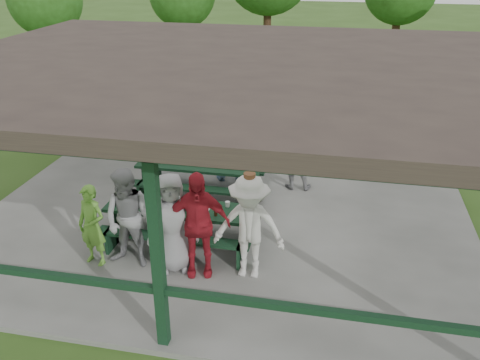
% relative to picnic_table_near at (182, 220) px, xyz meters
% --- Properties ---
extents(ground, '(90.00, 90.00, 0.00)m').
position_rel_picnic_table_near_xyz_m(ground, '(0.55, 1.20, -0.58)').
color(ground, '#2F4F18').
rests_on(ground, ground).
extents(concrete_slab, '(10.00, 8.00, 0.10)m').
position_rel_picnic_table_near_xyz_m(concrete_slab, '(0.55, 1.20, -0.53)').
color(concrete_slab, '#63635E').
rests_on(concrete_slab, ground).
extents(pavilion_structure, '(10.60, 8.60, 3.24)m').
position_rel_picnic_table_near_xyz_m(pavilion_structure, '(0.55, 1.20, 2.59)').
color(pavilion_structure, black).
rests_on(pavilion_structure, concrete_slab).
extents(picnic_table_near, '(2.80, 1.39, 0.75)m').
position_rel_picnic_table_near_xyz_m(picnic_table_near, '(0.00, 0.00, 0.00)').
color(picnic_table_near, black).
rests_on(picnic_table_near, concrete_slab).
extents(picnic_table_far, '(2.74, 1.39, 0.75)m').
position_rel_picnic_table_near_xyz_m(picnic_table_far, '(-0.21, 2.00, -0.00)').
color(picnic_table_far, black).
rests_on(picnic_table_far, concrete_slab).
extents(table_setting, '(2.33, 0.45, 0.10)m').
position_rel_picnic_table_near_xyz_m(table_setting, '(0.11, 0.02, 0.30)').
color(table_setting, white).
rests_on(table_setting, picnic_table_near).
extents(contestant_green, '(0.61, 0.47, 1.49)m').
position_rel_picnic_table_near_xyz_m(contestant_green, '(-1.30, -0.94, 0.26)').
color(contestant_green, '#62A435').
rests_on(contestant_green, concrete_slab).
extents(contestant_grey_left, '(0.95, 0.78, 1.81)m').
position_rel_picnic_table_near_xyz_m(contestant_grey_left, '(-0.64, -0.87, 0.42)').
color(contestant_grey_left, gray).
rests_on(contestant_grey_left, concrete_slab).
extents(contestant_grey_mid, '(1.01, 0.83, 1.79)m').
position_rel_picnic_table_near_xyz_m(contestant_grey_mid, '(0.12, -0.82, 0.41)').
color(contestant_grey_mid, gray).
rests_on(contestant_grey_mid, concrete_slab).
extents(contestant_red, '(1.18, 0.70, 1.88)m').
position_rel_picnic_table_near_xyz_m(contestant_red, '(0.56, -0.86, 0.46)').
color(contestant_red, '#AB1C29').
rests_on(contestant_red, concrete_slab).
extents(contestant_white_fedora, '(1.19, 0.69, 1.90)m').
position_rel_picnic_table_near_xyz_m(contestant_white_fedora, '(1.42, -0.76, 0.44)').
color(contestant_white_fedora, silver).
rests_on(contestant_white_fedora, concrete_slab).
extents(spectator_lblue, '(1.63, 1.00, 1.68)m').
position_rel_picnic_table_near_xyz_m(spectator_lblue, '(0.24, 2.99, 0.36)').
color(spectator_lblue, '#7CA5C0').
rests_on(spectator_lblue, concrete_slab).
extents(spectator_blue, '(0.72, 0.54, 1.78)m').
position_rel_picnic_table_near_xyz_m(spectator_blue, '(-1.31, 3.27, 0.41)').
color(spectator_blue, '#385993').
rests_on(spectator_blue, concrete_slab).
extents(spectator_grey, '(0.81, 0.65, 1.60)m').
position_rel_picnic_table_near_xyz_m(spectator_grey, '(1.82, 2.83, 0.32)').
color(spectator_grey, gray).
rests_on(spectator_grey, concrete_slab).
extents(pickup_truck, '(6.31, 4.09, 1.62)m').
position_rel_picnic_table_near_xyz_m(pickup_truck, '(0.94, 9.79, 0.23)').
color(pickup_truck, silver).
rests_on(pickup_truck, ground).
extents(farm_trailer, '(4.11, 2.51, 1.43)m').
position_rel_picnic_table_near_xyz_m(farm_trailer, '(-1.18, 8.02, 0.13)').
color(farm_trailer, navy).
rests_on(farm_trailer, ground).
extents(tree_edge_left, '(3.00, 3.00, 4.69)m').
position_rel_picnic_table_near_xyz_m(tree_edge_left, '(-9.49, 11.97, 2.58)').
color(tree_edge_left, black).
rests_on(tree_edge_left, ground).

